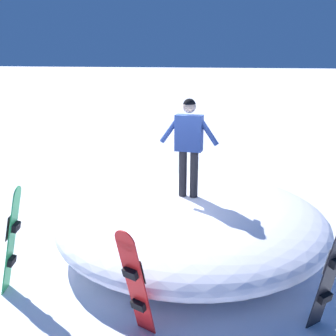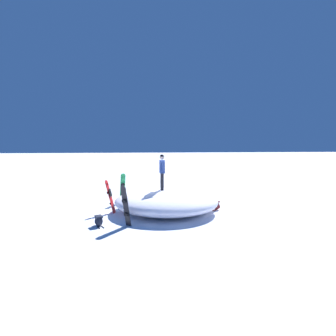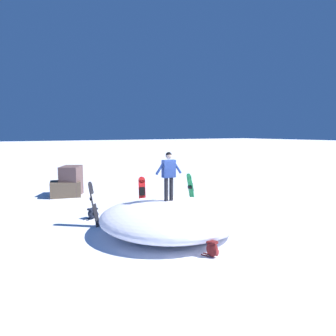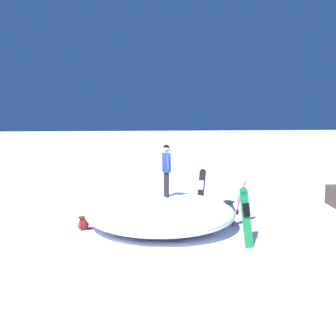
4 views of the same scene
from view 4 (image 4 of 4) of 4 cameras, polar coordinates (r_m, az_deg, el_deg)
ground at (r=12.65m, az=2.01°, el=-9.25°), size 240.00×240.00×0.00m
snow_mound at (r=12.95m, az=-1.14°, el=-6.47°), size 6.83×6.81×1.05m
snowboarder_standing at (r=12.67m, az=-0.24°, el=0.33°), size 0.24×1.03×1.70m
snowboard_primary_upright at (r=13.36m, az=10.38°, el=-4.92°), size 0.50×0.42×1.56m
snowboard_secondary_upright at (r=11.25m, az=11.31°, el=-6.91°), size 0.35×0.44×1.67m
snowboard_tertiary_upright at (r=15.29m, az=4.87°, el=-3.15°), size 0.42×0.42×1.65m
backpack_near at (r=15.45m, az=8.90°, el=-5.51°), size 0.45×0.67×0.42m
backpack_far at (r=13.02m, az=-12.19°, el=-7.87°), size 0.53×0.36×0.46m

